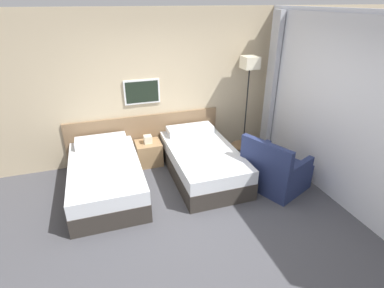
# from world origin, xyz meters

# --- Properties ---
(ground_plane) EXTENTS (16.00, 16.00, 0.00)m
(ground_plane) POSITION_xyz_m (0.00, 0.00, 0.00)
(ground_plane) COLOR #47474C
(wall_headboard) EXTENTS (10.00, 0.10, 2.70)m
(wall_headboard) POSITION_xyz_m (-0.02, 2.13, 1.30)
(wall_headboard) COLOR #C6B28E
(wall_headboard) RESTS_ON ground_plane
(wall_window) EXTENTS (0.21, 4.60, 2.70)m
(wall_window) POSITION_xyz_m (2.16, -0.09, 1.34)
(wall_window) COLOR white
(wall_window) RESTS_ON ground_plane
(bed_near_door) EXTENTS (1.08, 1.91, 0.64)m
(bed_near_door) POSITION_xyz_m (-1.19, 1.12, 0.27)
(bed_near_door) COLOR #332D28
(bed_near_door) RESTS_ON ground_plane
(bed_near_window) EXTENTS (1.08, 1.91, 0.64)m
(bed_near_window) POSITION_xyz_m (0.44, 1.12, 0.27)
(bed_near_window) COLOR #332D28
(bed_near_window) RESTS_ON ground_plane
(nightstand) EXTENTS (0.46, 0.43, 0.57)m
(nightstand) POSITION_xyz_m (-0.38, 1.81, 0.22)
(nightstand) COLOR #9E7A51
(nightstand) RESTS_ON ground_plane
(floor_lamp) EXTENTS (0.28, 0.28, 1.88)m
(floor_lamp) POSITION_xyz_m (1.57, 1.77, 1.63)
(floor_lamp) COLOR black
(floor_lamp) RESTS_ON ground_plane
(side_table) EXTENTS (0.40, 0.40, 0.49)m
(side_table) POSITION_xyz_m (1.16, 1.07, 0.34)
(side_table) COLOR brown
(side_table) RESTS_ON ground_plane
(armchair) EXTENTS (1.08, 1.13, 0.89)m
(armchair) POSITION_xyz_m (1.42, 0.41, 0.28)
(armchair) COLOR navy
(armchair) RESTS_ON ground_plane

